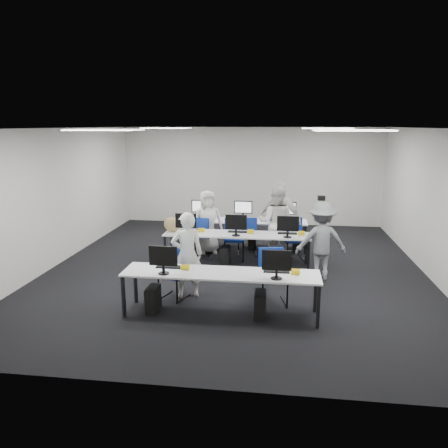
# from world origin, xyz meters

# --- Properties ---
(room) EXTENTS (9.00, 9.02, 3.00)m
(room) POSITION_xyz_m (0.00, 0.00, 1.50)
(room) COLOR black
(room) RESTS_ON ground
(ceiling_panels) EXTENTS (5.20, 4.60, 0.02)m
(ceiling_panels) POSITION_xyz_m (0.00, 0.00, 2.98)
(ceiling_panels) COLOR white
(ceiling_panels) RESTS_ON room
(desk_front) EXTENTS (3.20, 0.70, 0.73)m
(desk_front) POSITION_xyz_m (0.00, -2.40, 0.68)
(desk_front) COLOR white
(desk_front) RESTS_ON ground
(desk_mid) EXTENTS (3.20, 0.70, 0.73)m
(desk_mid) POSITION_xyz_m (0.00, 0.20, 0.68)
(desk_mid) COLOR white
(desk_mid) RESTS_ON ground
(desk_back) EXTENTS (3.20, 0.70, 0.73)m
(desk_back) POSITION_xyz_m (0.00, 1.60, 0.68)
(desk_back) COLOR white
(desk_back) RESTS_ON ground
(equipment_front) EXTENTS (2.51, 0.41, 1.19)m
(equipment_front) POSITION_xyz_m (-0.19, -2.42, 0.36)
(equipment_front) COLOR #0C479F
(equipment_front) RESTS_ON desk_front
(equipment_mid) EXTENTS (2.91, 0.41, 1.19)m
(equipment_mid) POSITION_xyz_m (-0.19, 0.18, 0.36)
(equipment_mid) COLOR white
(equipment_mid) RESTS_ON desk_mid
(equipment_back) EXTENTS (2.91, 0.41, 1.19)m
(equipment_back) POSITION_xyz_m (0.19, 1.62, 0.36)
(equipment_back) COLOR white
(equipment_back) RESTS_ON desk_back
(chair_0) EXTENTS (0.55, 0.57, 0.86)m
(chair_0) POSITION_xyz_m (-0.93, -1.79, 0.27)
(chair_0) COLOR navy
(chair_0) RESTS_ON ground
(chair_1) EXTENTS (0.56, 0.60, 0.96)m
(chair_1) POSITION_xyz_m (0.83, -1.81, 0.30)
(chair_1) COLOR navy
(chair_1) RESTS_ON ground
(chair_2) EXTENTS (0.44, 0.48, 0.84)m
(chair_2) POSITION_xyz_m (-1.18, 0.81, 0.26)
(chair_2) COLOR navy
(chair_2) RESTS_ON ground
(chair_3) EXTENTS (0.51, 0.54, 0.94)m
(chair_3) POSITION_xyz_m (-0.11, 0.66, 0.30)
(chair_3) COLOR navy
(chair_3) RESTS_ON ground
(chair_4) EXTENTS (0.57, 0.60, 0.96)m
(chair_4) POSITION_xyz_m (1.27, 0.77, 0.30)
(chair_4) COLOR navy
(chair_4) RESTS_ON ground
(chair_5) EXTENTS (0.48, 0.52, 0.93)m
(chair_5) POSITION_xyz_m (-0.93, 0.97, 0.29)
(chair_5) COLOR navy
(chair_5) RESTS_ON ground
(chair_6) EXTENTS (0.50, 0.54, 0.94)m
(chair_6) POSITION_xyz_m (0.16, 1.12, 0.30)
(chair_6) COLOR navy
(chair_6) RESTS_ON ground
(chair_7) EXTENTS (0.51, 0.55, 0.98)m
(chair_7) POSITION_xyz_m (0.93, 1.09, 0.31)
(chair_7) COLOR navy
(chair_7) RESTS_ON ground
(handbag) EXTENTS (0.46, 0.36, 0.33)m
(handbag) POSITION_xyz_m (-1.45, 0.19, 0.90)
(handbag) COLOR olive
(handbag) RESTS_ON desk_mid
(student_0) EXTENTS (0.66, 0.53, 1.57)m
(student_0) POSITION_xyz_m (-0.71, -1.71, 0.79)
(student_0) COLOR white
(student_0) RESTS_ON ground
(student_1) EXTENTS (0.89, 0.73, 1.71)m
(student_1) POSITION_xyz_m (0.84, 0.92, 0.85)
(student_1) COLOR white
(student_1) RESTS_ON ground
(student_2) EXTENTS (0.88, 0.73, 1.53)m
(student_2) POSITION_xyz_m (-0.80, 1.11, 0.77)
(student_2) COLOR white
(student_2) RESTS_ON ground
(student_3) EXTENTS (1.14, 0.80, 1.79)m
(student_3) POSITION_xyz_m (0.92, 1.01, 0.90)
(student_3) COLOR white
(student_3) RESTS_ON ground
(photographer) EXTENTS (1.09, 0.72, 1.58)m
(photographer) POSITION_xyz_m (1.77, -0.40, 0.79)
(photographer) COLOR slate
(photographer) RESTS_ON ground
(dslr_camera) EXTENTS (0.16, 0.20, 0.10)m
(dslr_camera) POSITION_xyz_m (1.75, -0.22, 1.63)
(dslr_camera) COLOR black
(dslr_camera) RESTS_ON photographer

